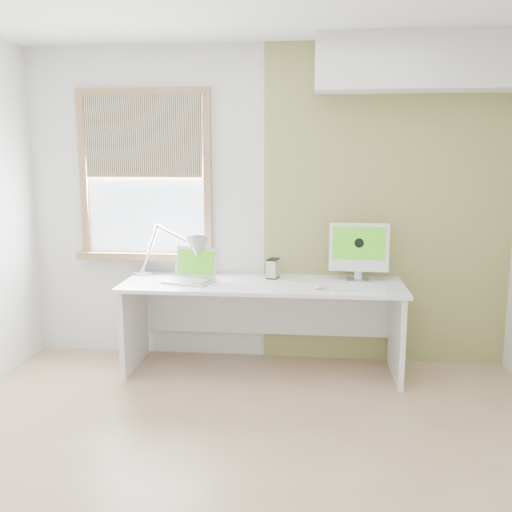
# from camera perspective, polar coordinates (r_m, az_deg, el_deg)

# --- Properties ---
(room) EXTENTS (4.04, 3.54, 2.64)m
(room) POSITION_cam_1_polar(r_m,az_deg,el_deg) (2.99, -1.99, 2.16)
(room) COLOR tan
(room) RESTS_ON ground
(accent_wall) EXTENTS (2.00, 0.02, 2.60)m
(accent_wall) POSITION_cam_1_polar(r_m,az_deg,el_deg) (4.73, 13.03, 4.82)
(accent_wall) COLOR #9C9250
(accent_wall) RESTS_ON room
(soffit) EXTENTS (1.60, 0.40, 0.42)m
(soffit) POSITION_cam_1_polar(r_m,az_deg,el_deg) (4.63, 16.45, 18.23)
(soffit) COLOR white
(soffit) RESTS_ON room
(window) EXTENTS (1.20, 0.14, 1.42)m
(window) POSITION_cam_1_polar(r_m,az_deg,el_deg) (4.86, -11.14, 7.91)
(window) COLOR #9A6B4A
(window) RESTS_ON room
(desk) EXTENTS (2.20, 0.70, 0.73)m
(desk) POSITION_cam_1_polar(r_m,az_deg,el_deg) (4.55, 0.72, -4.92)
(desk) COLOR white
(desk) RESTS_ON room
(desk_lamp) EXTENTS (0.73, 0.41, 0.43)m
(desk_lamp) POSITION_cam_1_polar(r_m,az_deg,el_deg) (4.59, -7.02, 0.51)
(desk_lamp) COLOR #BBBDC0
(desk_lamp) RESTS_ON desk
(laptop) EXTENTS (0.43, 0.38, 0.26)m
(laptop) POSITION_cam_1_polar(r_m,az_deg,el_deg) (4.52, -6.47, -1.72)
(laptop) COLOR #BBBDC0
(laptop) RESTS_ON desk
(phone_dock) EXTENTS (0.09, 0.09, 0.15)m
(phone_dock) POSITION_cam_1_polar(r_m,az_deg,el_deg) (4.59, 1.60, -1.75)
(phone_dock) COLOR #BBBDC0
(phone_dock) RESTS_ON desk
(external_drive) EXTENTS (0.11, 0.14, 0.16)m
(external_drive) POSITION_cam_1_polar(r_m,az_deg,el_deg) (4.59, 1.74, -1.26)
(external_drive) COLOR #BBBDC0
(external_drive) RESTS_ON desk
(imac) EXTENTS (0.47, 0.16, 0.46)m
(imac) POSITION_cam_1_polar(r_m,az_deg,el_deg) (4.55, 10.33, 0.75)
(imac) COLOR #BBBDC0
(imac) RESTS_ON desk
(keyboard) EXTENTS (0.40, 0.13, 0.02)m
(keyboard) POSITION_cam_1_polar(r_m,az_deg,el_deg) (4.24, 10.50, -3.36)
(keyboard) COLOR white
(keyboard) RESTS_ON desk
(mouse) EXTENTS (0.10, 0.13, 0.03)m
(mouse) POSITION_cam_1_polar(r_m,az_deg,el_deg) (4.26, 6.32, -3.07)
(mouse) COLOR white
(mouse) RESTS_ON desk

